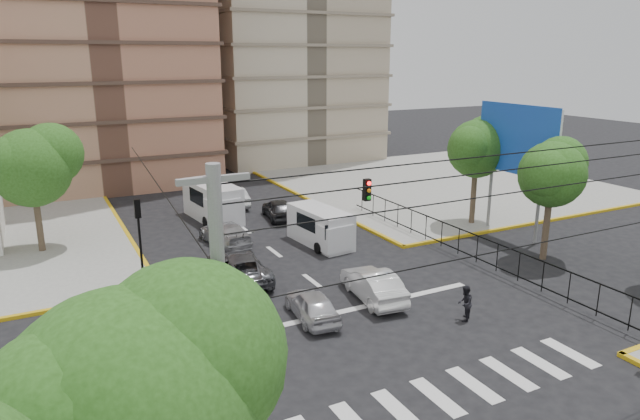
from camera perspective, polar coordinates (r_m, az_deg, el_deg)
ground at (r=25.13m, az=4.43°, el=-10.96°), size 160.00×160.00×0.00m
sidewalk_ne at (r=51.71m, az=11.77°, el=2.64°), size 26.00×26.00×0.15m
crosswalk_stripes at (r=20.93m, az=13.44°, el=-17.16°), size 12.00×2.40×0.01m
stop_line at (r=26.06m, az=3.03°, el=-9.93°), size 13.00×0.40×0.01m
park_fence at (r=33.48m, az=13.60°, el=-4.53°), size 0.10×22.50×1.66m
billboard at (r=36.81m, az=19.17°, el=6.48°), size 0.36×6.20×8.10m
tree_sw_near at (r=10.88m, az=-18.10°, el=-17.89°), size 5.63×4.60×7.57m
tree_park_a at (r=33.34m, az=22.28°, el=3.61°), size 4.41×3.60×6.83m
tree_park_c at (r=38.78m, az=15.50°, el=6.18°), size 4.65×3.80×7.25m
tree_tudor at (r=35.62m, az=-26.78°, el=4.14°), size 5.39×4.40×7.43m
traffic_light_nw at (r=28.38m, az=-17.65°, el=-1.80°), size 0.28×0.22×4.40m
traffic_light_hanging at (r=21.50m, az=7.58°, el=1.17°), size 18.00×9.12×0.92m
utility_pole_sw at (r=12.29m, az=-9.64°, el=-15.90°), size 1.40×0.28×9.00m
van_right_lane at (r=34.12m, az=0.22°, el=-1.83°), size 2.36×5.01×2.18m
van_left_lane at (r=39.86m, az=-10.55°, el=0.70°), size 2.82×5.89×2.56m
car_silver_front_left at (r=24.96m, az=-0.81°, el=-9.47°), size 1.89×3.91×1.29m
car_white_front_right at (r=26.90m, az=5.33°, el=-7.43°), size 2.07×4.62×1.47m
car_grey_mid_left at (r=29.21m, az=-8.14°, el=-5.67°), size 2.79×5.41×1.46m
car_silver_rear_left at (r=34.80m, az=-9.47°, el=-2.33°), size 2.37×4.94×1.39m
car_darkgrey_mid_right at (r=39.74m, az=-4.15°, el=0.10°), size 2.35×4.45×1.44m
car_white_rear_right at (r=43.53m, az=-8.74°, el=1.32°), size 1.77×4.50×1.46m
pedestrian_crosswalk at (r=25.53m, az=14.29°, el=-9.03°), size 0.97×0.95×1.58m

